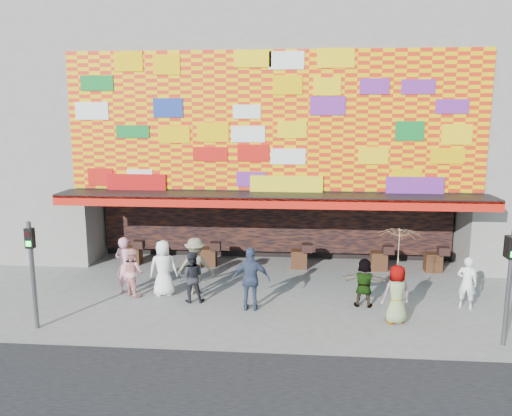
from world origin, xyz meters
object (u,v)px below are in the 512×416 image
object	(u,v)px
signal_left	(32,263)
ped_h	(467,283)
parasol	(399,246)
signal_right	(510,275)
ped_a	(163,268)
ped_c	(192,277)
ped_d	(195,266)
ped_i	(133,272)
ped_b	(125,265)
ped_e	(251,279)
ped_f	(364,282)
ped_g	(396,294)

from	to	relation	value
signal_left	ped_h	bearing A→B (deg)	11.45
parasol	signal_right	bearing A→B (deg)	-25.64
ped_a	ped_c	size ratio (longest dim) A/B	1.13
ped_h	ped_d	bearing A→B (deg)	20.43
ped_d	ped_h	size ratio (longest dim) A/B	1.17
ped_i	ped_c	bearing A→B (deg)	-153.19
ped_h	ped_b	bearing A→B (deg)	22.28
ped_c	ped_d	world-z (taller)	ped_d
ped_d	ped_e	bearing A→B (deg)	142.42
ped_f	parasol	xyz separation A→B (m)	(0.74, -1.18, 1.47)
ped_g	signal_left	bearing A→B (deg)	-9.11
ped_e	ped_g	distance (m)	4.20
ped_f	ped_a	bearing A→B (deg)	3.39
signal_left	ped_f	bearing A→B (deg)	14.56
signal_left	ped_e	size ratio (longest dim) A/B	1.55
signal_right	ped_h	xyz separation A→B (m)	(-0.16, 2.48, -1.06)
ped_d	ped_f	xyz separation A→B (m)	(5.35, -0.67, -0.18)
signal_left	signal_right	xyz separation A→B (m)	(12.40, 0.00, 0.00)
ped_f	parasol	size ratio (longest dim) A/B	0.76
ped_d	ped_i	bearing A→B (deg)	4.53
ped_c	ped_e	distance (m)	1.99
ped_b	ped_e	xyz separation A→B (m)	(4.24, -1.07, 0.01)
ped_d	parasol	size ratio (longest dim) A/B	0.93
ped_g	parasol	xyz separation A→B (m)	(0.00, 0.00, 1.39)
signal_right	parasol	xyz separation A→B (m)	(-2.49, 1.20, 0.37)
ped_i	ped_b	bearing A→B (deg)	15.82
ped_a	ped_h	distance (m)	9.42
signal_right	ped_a	distance (m)	10.03
ped_a	parasol	world-z (taller)	parasol
ped_a	signal_right	bearing A→B (deg)	152.32
ped_d	ped_e	distance (m)	2.32
signal_left	parasol	distance (m)	9.99
signal_left	ped_i	world-z (taller)	signal_left
ped_a	ped_e	size ratio (longest dim) A/B	0.95
ped_g	ped_b	bearing A→B (deg)	-27.23
signal_right	ped_i	world-z (taller)	signal_right
signal_right	ped_d	world-z (taller)	signal_right
signal_left	ped_d	xyz separation A→B (m)	(3.82, 3.05, -0.93)
ped_i	ped_f	bearing A→B (deg)	-144.19
ped_a	ped_f	bearing A→B (deg)	164.81
ped_e	ped_h	xyz separation A→B (m)	(6.48, 0.69, -0.16)
parasol	ped_f	bearing A→B (deg)	122.13
ped_i	parasol	bearing A→B (deg)	-152.21
ped_b	ped_d	world-z (taller)	ped_b
ped_i	ped_g	bearing A→B (deg)	-152.21
ped_i	parasol	world-z (taller)	parasol
ped_b	ped_h	world-z (taller)	ped_b
signal_right	ped_c	world-z (taller)	signal_right
ped_e	ped_i	distance (m)	4.05
ped_b	signal_left	bearing A→B (deg)	77.73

